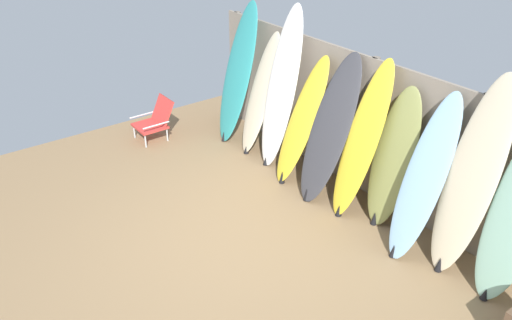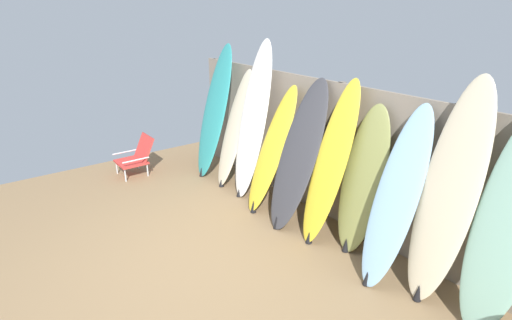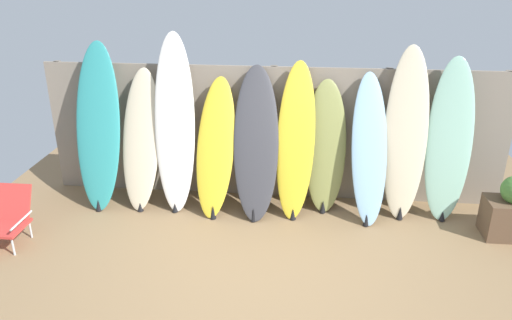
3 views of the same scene
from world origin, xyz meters
name	(u,v)px [view 1 (image 1 of 3)]	position (x,y,z in m)	size (l,w,h in m)	color
ground	(237,243)	(0.00, 0.00, 0.00)	(7.68, 7.68, 0.00)	#8E704C
fence_back	(366,127)	(0.00, 2.01, 0.90)	(6.08, 0.11, 1.80)	gray
surfboard_teal_0	(238,74)	(-2.22, 1.57, 1.05)	(0.59, 0.71, 2.12)	teal
surfboard_cream_1	(260,95)	(-1.68, 1.59, 0.89)	(0.56, 0.68, 1.79)	beige
surfboard_white_2	(281,89)	(-1.22, 1.61, 1.12)	(0.56, 0.66, 2.25)	white
surfboard_yellow_3	(302,122)	(-0.70, 1.54, 0.84)	(0.57, 0.80, 1.70)	yellow
surfboard_charcoal_4	(330,130)	(-0.18, 1.54, 0.91)	(0.62, 0.83, 1.85)	#38383D
surfboard_yellow_5	(362,142)	(0.31, 1.58, 0.95)	(0.52, 0.69, 1.92)	yellow
surfboard_olive_6	(393,160)	(0.69, 1.71, 0.84)	(0.54, 0.47, 1.69)	olive
surfboard_skyblue_7	(424,179)	(1.22, 1.56, 0.88)	(0.51, 0.80, 1.79)	#8CB7D6
surfboard_cream_8	(471,180)	(1.66, 1.67, 1.05)	(0.55, 0.56, 2.13)	beige
beach_chair	(156,119)	(-2.97, 0.49, 0.32)	(0.50, 0.57, 0.64)	silver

